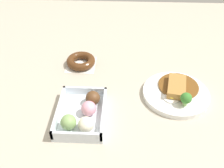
% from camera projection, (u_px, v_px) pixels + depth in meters
% --- Properties ---
extents(ground_plane, '(1.60, 1.60, 0.00)m').
position_uv_depth(ground_plane, '(130.00, 88.00, 0.91)').
color(ground_plane, '#B2A893').
extents(curry_plate, '(0.23, 0.23, 0.07)m').
position_uv_depth(curry_plate, '(176.00, 92.00, 0.87)').
color(curry_plate, white).
rests_on(curry_plate, ground_plane).
extents(donut_box, '(0.20, 0.15, 0.06)m').
position_uv_depth(donut_box, '(83.00, 114.00, 0.78)').
color(donut_box, silver).
rests_on(donut_box, ground_plane).
extents(chocolate_ring_donut, '(0.12, 0.12, 0.03)m').
position_uv_depth(chocolate_ring_donut, '(81.00, 61.00, 1.01)').
color(chocolate_ring_donut, white).
rests_on(chocolate_ring_donut, ground_plane).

